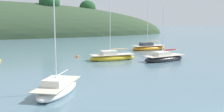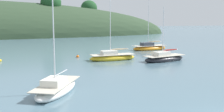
% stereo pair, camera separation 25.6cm
% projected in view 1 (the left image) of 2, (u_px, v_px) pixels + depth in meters
% --- Properties ---
extents(sailboat_teal_outer, '(6.83, 3.18, 7.62)m').
position_uv_depth(sailboat_teal_outer, '(164.00, 58.00, 36.18)').
color(sailboat_teal_outer, '#232328').
rests_on(sailboat_teal_outer, ground).
extents(sailboat_white_near, '(5.11, 6.43, 9.22)m').
position_uv_depth(sailboat_white_near, '(58.00, 88.00, 20.30)').
color(sailboat_white_near, white).
rests_on(sailboat_white_near, ground).
extents(sailboat_orange_cutter, '(6.78, 2.44, 9.81)m').
position_uv_depth(sailboat_orange_cutter, '(112.00, 57.00, 37.02)').
color(sailboat_orange_cutter, gold).
rests_on(sailboat_orange_cutter, ground).
extents(sailboat_cream_ketch, '(7.15, 2.75, 10.14)m').
position_uv_depth(sailboat_cream_ketch, '(149.00, 48.00, 49.55)').
color(sailboat_cream_ketch, orange).
rests_on(sailboat_cream_ketch, ground).
extents(mooring_buoy_inner, '(0.44, 0.44, 0.54)m').
position_uv_depth(mooring_buoy_inner, '(77.00, 57.00, 39.71)').
color(mooring_buoy_inner, orange).
rests_on(mooring_buoy_inner, ground).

